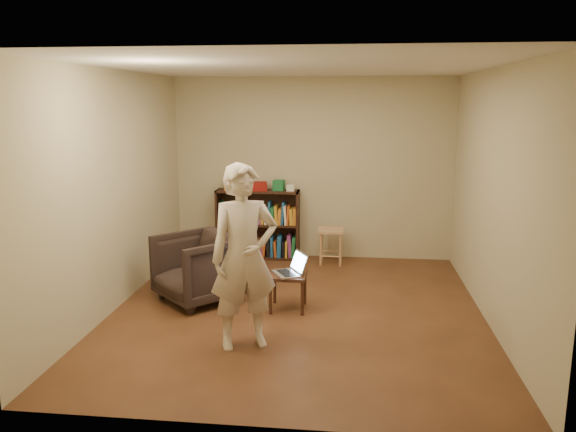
# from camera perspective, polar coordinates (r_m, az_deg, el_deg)

# --- Properties ---
(floor) EXTENTS (4.50, 4.50, 0.00)m
(floor) POSITION_cam_1_polar(r_m,az_deg,el_deg) (6.24, 0.92, -9.62)
(floor) COLOR #452816
(floor) RESTS_ON ground
(ceiling) EXTENTS (4.50, 4.50, 0.00)m
(ceiling) POSITION_cam_1_polar(r_m,az_deg,el_deg) (5.83, 1.01, 14.95)
(ceiling) COLOR white
(ceiling) RESTS_ON wall_back
(wall_back) EXTENTS (4.00, 0.00, 4.00)m
(wall_back) POSITION_cam_1_polar(r_m,az_deg,el_deg) (8.12, 2.50, 4.82)
(wall_back) COLOR #BCB28E
(wall_back) RESTS_ON floor
(wall_left) EXTENTS (0.00, 4.50, 4.50)m
(wall_left) POSITION_cam_1_polar(r_m,az_deg,el_deg) (6.40, -17.16, 2.46)
(wall_left) COLOR #BCB28E
(wall_left) RESTS_ON floor
(wall_right) EXTENTS (0.00, 4.50, 4.50)m
(wall_right) POSITION_cam_1_polar(r_m,az_deg,el_deg) (6.04, 20.20, 1.74)
(wall_right) COLOR #BCB28E
(wall_right) RESTS_ON floor
(bookshelf) EXTENTS (1.20, 0.30, 1.00)m
(bookshelf) POSITION_cam_1_polar(r_m,az_deg,el_deg) (8.20, -3.06, -1.22)
(bookshelf) COLOR black
(bookshelf) RESTS_ON floor
(box_yellow) EXTENTS (0.24, 0.19, 0.18)m
(box_yellow) POSITION_cam_1_polar(r_m,az_deg,el_deg) (8.13, -5.74, 3.27)
(box_yellow) COLOR #C77723
(box_yellow) RESTS_ON bookshelf
(red_cloth) EXTENTS (0.38, 0.31, 0.11)m
(red_cloth) POSITION_cam_1_polar(r_m,az_deg,el_deg) (8.08, -3.36, 3.03)
(red_cloth) COLOR maroon
(red_cloth) RESTS_ON bookshelf
(box_green) EXTENTS (0.16, 0.16, 0.15)m
(box_green) POSITION_cam_1_polar(r_m,az_deg,el_deg) (8.04, -0.95, 3.14)
(box_green) COLOR #1C6A38
(box_green) RESTS_ON bookshelf
(box_white) EXTENTS (0.11, 0.11, 0.09)m
(box_white) POSITION_cam_1_polar(r_m,az_deg,el_deg) (8.01, 0.27, 2.87)
(box_white) COLOR white
(box_white) RESTS_ON bookshelf
(stool) EXTENTS (0.34, 0.34, 0.50)m
(stool) POSITION_cam_1_polar(r_m,az_deg,el_deg) (7.91, 4.40, -2.00)
(stool) COLOR #AC8153
(stool) RESTS_ON floor
(armchair) EXTENTS (1.19, 1.19, 0.78)m
(armchair) POSITION_cam_1_polar(r_m,az_deg,el_deg) (6.53, -9.08, -5.22)
(armchair) COLOR black
(armchair) RESTS_ON floor
(side_table) EXTENTS (0.40, 0.40, 0.41)m
(side_table) POSITION_cam_1_polar(r_m,az_deg,el_deg) (6.19, -0.00, -6.49)
(side_table) COLOR black
(side_table) RESTS_ON floor
(laptop) EXTENTS (0.43, 0.43, 0.23)m
(laptop) POSITION_cam_1_polar(r_m,az_deg,el_deg) (6.15, 0.34, -5.40)
(laptop) COLOR silver
(laptop) RESTS_ON side_table
(person) EXTENTS (0.74, 0.63, 1.72)m
(person) POSITION_cam_1_polar(r_m,az_deg,el_deg) (5.15, -4.48, -4.19)
(person) COLOR beige
(person) RESTS_ON floor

